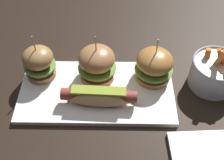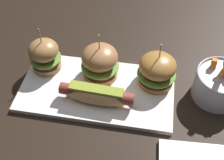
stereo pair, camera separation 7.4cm
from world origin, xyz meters
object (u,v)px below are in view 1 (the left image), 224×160
object	(u,v)px
platter_main	(97,91)
slider_left	(39,63)
hot_dog	(99,96)
slider_center	(99,63)
fries_bucket	(215,72)
slider_right	(154,65)

from	to	relation	value
platter_main	slider_left	bearing A→B (deg)	161.36
hot_dog	slider_left	xyz separation A→B (m)	(-0.16, 0.10, 0.02)
slider_center	fries_bucket	world-z (taller)	slider_center
slider_left	slider_right	size ratio (longest dim) A/B	1.02
fries_bucket	slider_left	bearing A→B (deg)	178.51
fries_bucket	slider_center	bearing A→B (deg)	178.34
slider_right	hot_dog	bearing A→B (deg)	-147.39
slider_right	fries_bucket	xyz separation A→B (m)	(0.16, -0.01, -0.02)
slider_left	slider_right	world-z (taller)	slider_left
slider_center	slider_right	world-z (taller)	slider_center
platter_main	slider_right	bearing A→B (deg)	17.60
platter_main	slider_right	xyz separation A→B (m)	(0.15, 0.05, 0.05)
fries_bucket	hot_dog	bearing A→B (deg)	-164.74
platter_main	slider_center	world-z (taller)	slider_center
slider_center	fries_bucket	distance (m)	0.31
slider_right	fries_bucket	bearing A→B (deg)	-2.91
fries_bucket	slider_right	bearing A→B (deg)	177.09
hot_dog	fries_bucket	xyz separation A→B (m)	(0.31, 0.08, 0.00)
hot_dog	slider_right	distance (m)	0.17
slider_left	hot_dog	bearing A→B (deg)	-30.26
slider_right	slider_left	bearing A→B (deg)	179.26
slider_center	fries_bucket	size ratio (longest dim) A/B	1.01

